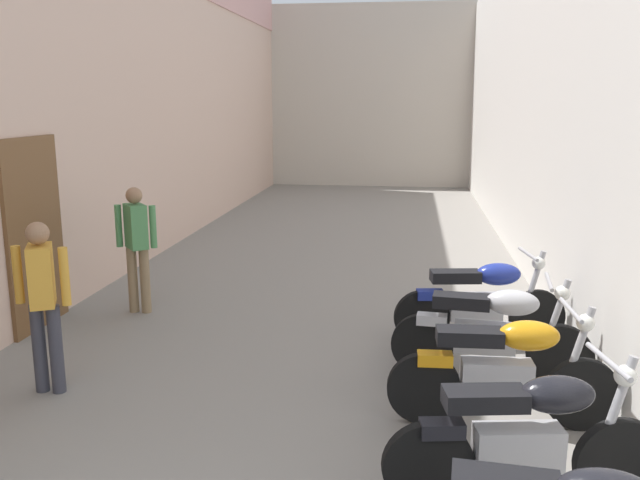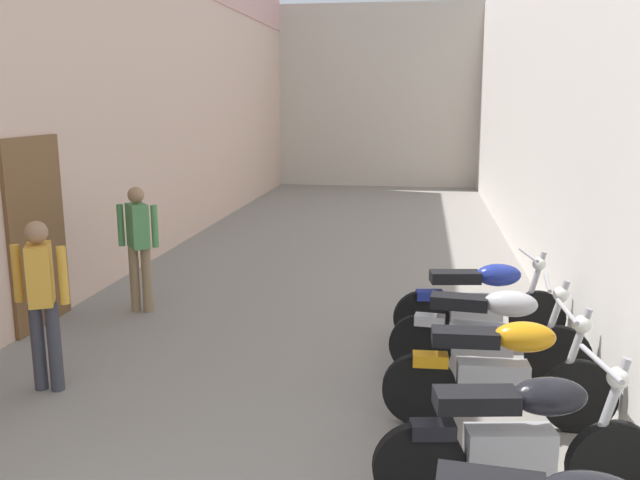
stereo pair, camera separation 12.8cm
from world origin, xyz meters
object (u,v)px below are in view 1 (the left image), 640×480
motorcycle_third (505,368)px  pedestrian_further_down (137,240)px  motorcycle_second (528,436)px  pedestrian_mid_alley (43,295)px  motorcycle_fifth (481,299)px  motorcycle_fourth (492,330)px

motorcycle_third → pedestrian_further_down: size_ratio=1.18×
motorcycle_third → pedestrian_further_down: bearing=149.3°
motorcycle_third → pedestrian_further_down: 4.78m
motorcycle_second → pedestrian_further_down: bearing=139.2°
motorcycle_second → pedestrian_mid_alley: (-3.98, 1.21, 0.42)m
pedestrian_further_down → motorcycle_fifth: bearing=-7.7°
motorcycle_fifth → pedestrian_further_down: size_ratio=1.17×
motorcycle_second → motorcycle_third: 1.10m
pedestrian_mid_alley → pedestrian_further_down: size_ratio=1.00×
motorcycle_fifth → pedestrian_mid_alley: 4.37m
motorcycle_second → motorcycle_fifth: 2.98m
motorcycle_third → motorcycle_fifth: bearing=90.0°
motorcycle_third → pedestrian_mid_alley: pedestrian_mid_alley is taller
motorcycle_fourth → motorcycle_third: bearing=-90.0°
motorcycle_third → motorcycle_fifth: (-0.00, 1.88, 0.00)m
motorcycle_third → motorcycle_fifth: same height
motorcycle_fourth → motorcycle_fifth: same height
motorcycle_fifth → pedestrian_further_down: 4.15m
motorcycle_third → pedestrian_mid_alley: bearing=178.3°
motorcycle_fourth → pedestrian_mid_alley: 4.08m
motorcycle_second → pedestrian_further_down: size_ratio=1.17×
motorcycle_second → motorcycle_fifth: bearing=90.0°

